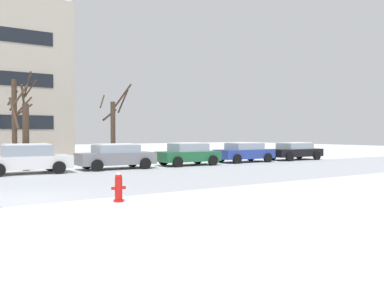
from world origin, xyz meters
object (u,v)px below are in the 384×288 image
fire_hydrant (119,187)px  parked_car_black (295,151)px  parked_car_white (26,159)px  parked_car_blue (244,152)px  parked_car_gray (116,156)px  parked_car_green (188,154)px

fire_hydrant → parked_car_black: bearing=28.9°
parked_car_white → parked_car_black: size_ratio=0.98×
fire_hydrant → parked_car_blue: (14.14, 10.70, 0.28)m
parked_car_white → parked_car_gray: 4.85m
parked_car_green → parked_car_blue: 4.85m
parked_car_green → parked_car_black: bearing=0.2°
parked_car_white → parked_car_green: size_ratio=1.09×
parked_car_blue → parked_car_black: parked_car_blue is taller
parked_car_blue → parked_car_gray: bearing=-179.0°
parked_car_green → parked_car_blue: parked_car_green is taller
parked_car_white → parked_car_green: (9.70, 0.04, -0.03)m
parked_car_white → parked_car_black: bearing=0.3°
parked_car_black → parked_car_white: bearing=-179.7°
fire_hydrant → parked_car_white: parked_car_white is taller
parked_car_gray → parked_car_green: parked_car_green is taller
parked_car_white → parked_car_blue: size_ratio=1.03×
parked_car_white → fire_hydrant: bearing=-87.8°
parked_car_gray → parked_car_blue: size_ratio=1.04×
fire_hydrant → parked_car_blue: parked_car_blue is taller
parked_car_green → parked_car_black: 9.70m
parked_car_white → parked_car_gray: bearing=1.4°
fire_hydrant → parked_car_white: bearing=92.2°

